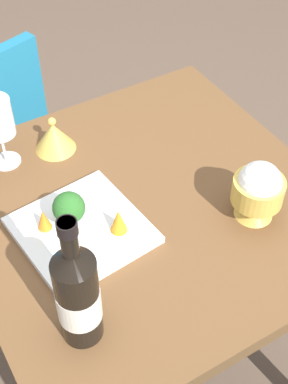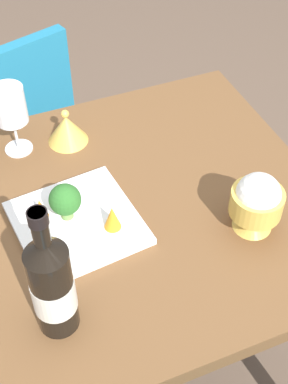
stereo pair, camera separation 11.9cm
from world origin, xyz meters
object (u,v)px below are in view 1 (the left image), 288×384
object	(u,v)px
serving_plate	(82,230)
broccoli_floret	(69,208)
rice_bowl_lid	(54,136)
carrot_garnish_right	(118,221)
wine_bottle	(78,295)
rice_bowl	(258,190)
carrot_garnish_left	(44,219)

from	to	relation	value
serving_plate	broccoli_floret	distance (m)	0.06
rice_bowl_lid	carrot_garnish_right	world-z (taller)	rice_bowl_lid
wine_bottle	serving_plate	size ratio (longest dim) A/B	1.10
serving_plate	broccoli_floret	size ratio (longest dim) A/B	3.19
rice_bowl_lid	broccoli_floret	size ratio (longest dim) A/B	1.17
rice_bowl_lid	broccoli_floret	xyz separation A→B (m)	(-0.08, -0.26, 0.03)
serving_plate	broccoli_floret	bearing A→B (deg)	126.76
rice_bowl_lid	broccoli_floret	distance (m)	0.27
carrot_garnish_right	rice_bowl	bearing A→B (deg)	-19.23
rice_bowl_lid	carrot_garnish_right	bearing A→B (deg)	-89.76
wine_bottle	rice_bowl_lid	xyz separation A→B (m)	(0.16, 0.49, -0.08)
broccoli_floret	rice_bowl	bearing A→B (deg)	-24.26
wine_bottle	rice_bowl	distance (m)	0.45
rice_bowl	broccoli_floret	xyz separation A→B (m)	(-0.36, 0.16, -0.01)
wine_bottle	carrot_garnish_right	distance (m)	0.24
carrot_garnish_left	carrot_garnish_right	bearing A→B (deg)	-33.18
wine_bottle	carrot_garnish_left	size ratio (longest dim) A/B	6.00
carrot_garnish_left	rice_bowl	bearing A→B (deg)	-24.02
serving_plate	carrot_garnish_left	world-z (taller)	carrot_garnish_left
rice_bowl_lid	serving_plate	bearing A→B (deg)	-102.98
rice_bowl_lid	carrot_garnish_right	size ratio (longest dim) A/B	1.72
serving_plate	carrot_garnish_left	size ratio (longest dim) A/B	5.47
carrot_garnish_left	rice_bowl_lid	bearing A→B (deg)	61.43
rice_bowl	rice_bowl_lid	distance (m)	0.51
rice_bowl	serving_plate	distance (m)	0.38
rice_bowl	carrot_garnish_left	world-z (taller)	rice_bowl
serving_plate	broccoli_floret	world-z (taller)	broccoli_floret
rice_bowl	serving_plate	size ratio (longest dim) A/B	0.52
wine_bottle	carrot_garnish_right	size ratio (longest dim) A/B	5.17
rice_bowl	broccoli_floret	distance (m)	0.39
broccoli_floret	wine_bottle	bearing A→B (deg)	-110.55
carrot_garnish_right	carrot_garnish_left	bearing A→B (deg)	146.82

